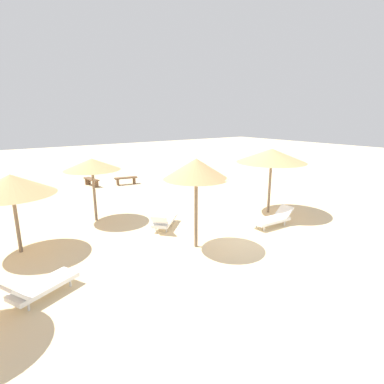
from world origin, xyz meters
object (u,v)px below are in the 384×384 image
Objects in this scene: parasol_0 at (196,169)px; lounger_0 at (164,220)px; parasol_3 at (11,185)px; lounger_2 at (39,287)px; bench_1 at (91,181)px; lounger_1 at (273,219)px; parasol_4 at (92,165)px; bench_2 at (8,188)px; bench_0 at (126,179)px; parasol_1 at (272,156)px.

parasol_0 is 1.76× the size of lounger_0.
parasol_3 is 3.91m from lounger_2.
bench_1 is (5.21, 8.50, -2.00)m from parasol_3.
lounger_1 is 12.48m from bench_1.
parasol_3 is 3.58m from parasol_4.
bench_2 is at bearing 108.68° from parasol_4.
bench_0 is 1.01× the size of bench_2.
parasol_0 is at bearing -90.64° from bench_1.
parasol_1 is 1.18× the size of parasol_3.
bench_2 is (-4.55, 12.60, -2.43)m from parasol_0.
bench_1 and bench_2 have the same top height.
lounger_0 is 1.15× the size of bench_0.
bench_1 is (2.04, 6.85, -2.14)m from parasol_4.
parasol_4 is 7.98m from lounger_1.
lounger_1 is 1.24× the size of bench_2.
parasol_1 is 1.63× the size of lounger_2.
parasol_1 is 1.79× the size of lounger_0.
parasol_3 reaches higher than bench_0.
lounger_1 is (5.78, -5.06, -2.17)m from parasol_4.
lounger_0 is 1.17× the size of bench_2.
lounger_1 reaches higher than bench_1.
bench_0 and bench_1 have the same top height.
parasol_3 is at bearing -121.52° from bench_1.
lounger_1 is at bearing -41.23° from parasol_4.
parasol_0 is 5.19m from parasol_4.
bench_2 is (-9.69, 11.49, -2.37)m from parasol_1.
parasol_4 is 1.40× the size of lounger_2.
parasol_1 reaches higher than lounger_1.
lounger_0 is (-5.10, 1.14, -2.39)m from parasol_1.
bench_0 is (-2.99, 9.65, -2.37)m from parasol_1.
parasol_3 is 1.43× the size of lounger_1.
lounger_2 is 1.28× the size of bench_2.
parasol_3 reaches higher than bench_1.
lounger_2 is at bearing -122.30° from parasol_4.
lounger_2 is at bearing -172.83° from parasol_1.
parasol_0 reaches higher than bench_2.
bench_2 is (-2.63, 7.78, -2.14)m from parasol_4.
parasol_0 is 2.04× the size of bench_1.
bench_2 is at bearing 113.93° from lounger_0.
bench_0 is (7.24, 7.59, -2.00)m from parasol_3.
parasol_1 is at bearing 46.51° from lounger_1.
parasol_1 reaches higher than bench_0.
lounger_1 is at bearing -20.87° from parasol_3.
parasol_4 reaches higher than bench_2.
parasol_0 is 2.05× the size of bench_2.
parasol_0 is at bearing -68.34° from parasol_4.
bench_2 is at bearing 164.64° from bench_0.
lounger_0 is at bearing -66.07° from bench_2.
parasol_1 is 1.16× the size of parasol_4.
parasol_3 reaches higher than lounger_1.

